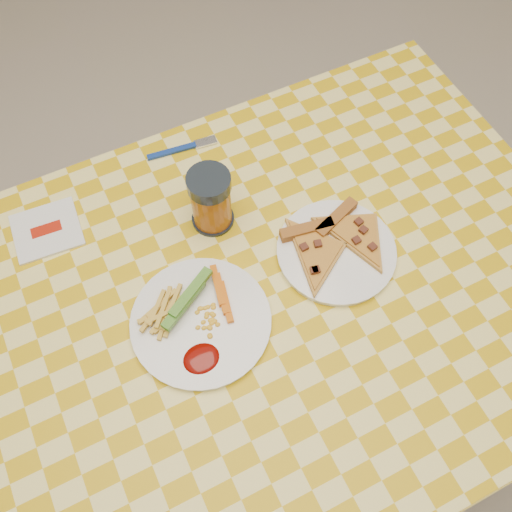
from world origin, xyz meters
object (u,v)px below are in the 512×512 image
at_px(table, 251,321).
at_px(plate_left, 201,322).
at_px(drink_glass, 211,200).
at_px(plate_right, 336,252).

distance_m(table, plate_left, 0.12).
xyz_separation_m(table, drink_glass, (0.01, 0.19, 0.14)).
bearing_deg(plate_right, plate_left, -176.46).
height_order(table, drink_glass, drink_glass).
height_order(plate_right, drink_glass, drink_glass).
distance_m(plate_left, drink_glass, 0.22).
relative_size(plate_left, drink_glass, 1.82).
bearing_deg(drink_glass, plate_left, -119.67).
xyz_separation_m(plate_right, drink_glass, (-0.17, 0.17, 0.06)).
distance_m(table, plate_right, 0.21).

